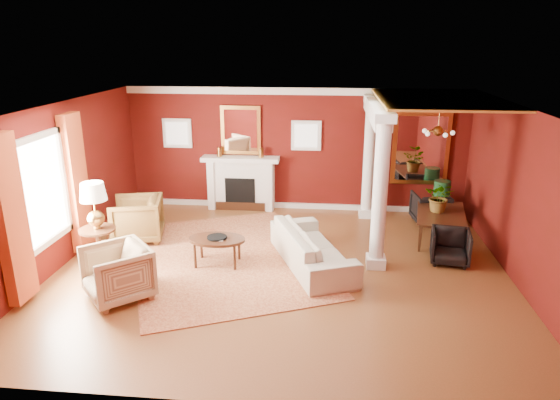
# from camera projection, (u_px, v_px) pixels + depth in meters

# --- Properties ---
(ground) EXTENTS (8.00, 8.00, 0.00)m
(ground) POSITION_uv_depth(u_px,v_px,m) (281.00, 270.00, 8.99)
(ground) COLOR brown
(ground) RESTS_ON ground
(room_shell) EXTENTS (8.04, 7.04, 2.92)m
(room_shell) POSITION_uv_depth(u_px,v_px,m) (281.00, 161.00, 8.36)
(room_shell) COLOR #550D0B
(room_shell) RESTS_ON ground
(fireplace) EXTENTS (1.85, 0.42, 1.29)m
(fireplace) POSITION_uv_depth(u_px,v_px,m) (241.00, 183.00, 12.05)
(fireplace) COLOR white
(fireplace) RESTS_ON ground
(overmantel_mirror) EXTENTS (0.95, 0.07, 1.15)m
(overmantel_mirror) POSITION_uv_depth(u_px,v_px,m) (241.00, 130.00, 11.79)
(overmantel_mirror) COLOR #C7873A
(overmantel_mirror) RESTS_ON fireplace
(flank_window_left) EXTENTS (0.70, 0.07, 0.70)m
(flank_window_left) POSITION_uv_depth(u_px,v_px,m) (177.00, 133.00, 11.98)
(flank_window_left) COLOR white
(flank_window_left) RESTS_ON room_shell
(flank_window_right) EXTENTS (0.70, 0.07, 0.70)m
(flank_window_right) POSITION_uv_depth(u_px,v_px,m) (306.00, 136.00, 11.68)
(flank_window_right) COLOR white
(flank_window_right) RESTS_ON room_shell
(left_window) EXTENTS (0.21, 2.55, 2.60)m
(left_window) POSITION_uv_depth(u_px,v_px,m) (47.00, 198.00, 8.35)
(left_window) COLOR white
(left_window) RESTS_ON room_shell
(column_front) EXTENTS (0.36, 0.36, 2.80)m
(column_front) POSITION_uv_depth(u_px,v_px,m) (380.00, 192.00, 8.67)
(column_front) COLOR white
(column_front) RESTS_ON ground
(column_back) EXTENTS (0.36, 0.36, 2.80)m
(column_back) POSITION_uv_depth(u_px,v_px,m) (369.00, 157.00, 11.22)
(column_back) COLOR white
(column_back) RESTS_ON ground
(header_beam) EXTENTS (0.30, 3.20, 0.32)m
(header_beam) POSITION_uv_depth(u_px,v_px,m) (376.00, 110.00, 9.81)
(header_beam) COLOR white
(header_beam) RESTS_ON column_front
(amber_ceiling) EXTENTS (2.30, 3.40, 0.04)m
(amber_ceiling) POSITION_uv_depth(u_px,v_px,m) (439.00, 99.00, 9.49)
(amber_ceiling) COLOR gold
(amber_ceiling) RESTS_ON room_shell
(dining_mirror) EXTENTS (1.30, 0.07, 1.70)m
(dining_mirror) POSITION_uv_depth(u_px,v_px,m) (421.00, 148.00, 11.50)
(dining_mirror) COLOR #C7873A
(dining_mirror) RESTS_ON room_shell
(chandelier) EXTENTS (0.60, 0.62, 0.75)m
(chandelier) POSITION_uv_depth(u_px,v_px,m) (438.00, 131.00, 9.72)
(chandelier) COLOR #A67734
(chandelier) RESTS_ON room_shell
(crown_trim) EXTENTS (8.00, 0.08, 0.16)m
(crown_trim) POSITION_uv_depth(u_px,v_px,m) (296.00, 91.00, 11.39)
(crown_trim) COLOR white
(crown_trim) RESTS_ON room_shell
(base_trim) EXTENTS (8.00, 0.08, 0.12)m
(base_trim) POSITION_uv_depth(u_px,v_px,m) (295.00, 206.00, 12.24)
(base_trim) COLOR white
(base_trim) RESTS_ON ground
(rug) EXTENTS (4.78, 5.36, 0.02)m
(rug) POSITION_uv_depth(u_px,v_px,m) (225.00, 258.00, 9.45)
(rug) COLOR maroon
(rug) RESTS_ON ground
(sofa) EXTENTS (1.54, 2.48, 0.94)m
(sofa) POSITION_uv_depth(u_px,v_px,m) (312.00, 241.00, 9.04)
(sofa) COLOR beige
(sofa) RESTS_ON ground
(armchair_leopard) EXTENTS (1.10, 1.15, 0.99)m
(armchair_leopard) POSITION_uv_depth(u_px,v_px,m) (137.00, 217.00, 10.18)
(armchair_leopard) COLOR black
(armchair_leopard) RESTS_ON ground
(armchair_stripe) EXTENTS (1.27, 1.28, 0.96)m
(armchair_stripe) POSITION_uv_depth(u_px,v_px,m) (117.00, 270.00, 7.88)
(armchair_stripe) COLOR tan
(armchair_stripe) RESTS_ON ground
(coffee_table) EXTENTS (1.03, 1.03, 0.52)m
(coffee_table) POSITION_uv_depth(u_px,v_px,m) (217.00, 241.00, 9.06)
(coffee_table) COLOR #31190D
(coffee_table) RESTS_ON ground
(coffee_book) EXTENTS (0.16, 0.04, 0.22)m
(coffee_book) POSITION_uv_depth(u_px,v_px,m) (214.00, 234.00, 8.95)
(coffee_book) COLOR #31190D
(coffee_book) RESTS_ON coffee_table
(side_table) EXTENTS (0.64, 0.64, 1.59)m
(side_table) POSITION_uv_depth(u_px,v_px,m) (95.00, 211.00, 8.78)
(side_table) COLOR #31190D
(side_table) RESTS_ON ground
(dining_table) EXTENTS (0.87, 1.75, 0.93)m
(dining_table) POSITION_uv_depth(u_px,v_px,m) (442.00, 218.00, 10.20)
(dining_table) COLOR #31190D
(dining_table) RESTS_ON ground
(dining_chair_near) EXTENTS (0.76, 0.73, 0.70)m
(dining_chair_near) POSITION_uv_depth(u_px,v_px,m) (450.00, 245.00, 9.17)
(dining_chair_near) COLOR black
(dining_chair_near) RESTS_ON ground
(dining_chair_far) EXTENTS (0.83, 0.79, 0.76)m
(dining_chair_far) POSITION_uv_depth(u_px,v_px,m) (430.00, 207.00, 11.17)
(dining_chair_far) COLOR black
(dining_chair_far) RESTS_ON ground
(green_urn) EXTENTS (0.41, 0.41, 0.97)m
(green_urn) POSITION_uv_depth(u_px,v_px,m) (440.00, 206.00, 11.23)
(green_urn) COLOR #143E1D
(green_urn) RESTS_ON ground
(potted_plant) EXTENTS (0.77, 0.81, 0.50)m
(potted_plant) POSITION_uv_depth(u_px,v_px,m) (441.00, 184.00, 10.03)
(potted_plant) COLOR #26591E
(potted_plant) RESTS_ON dining_table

